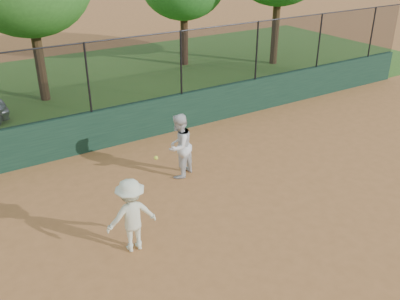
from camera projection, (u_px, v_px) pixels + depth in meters
ground at (224, 252)px, 9.03m from camera, size 80.00×80.00×0.00m
back_wall at (110, 127)px, 13.33m from camera, size 26.00×0.20×1.20m
grass_strip at (55, 92)px, 18.15m from camera, size 36.00×12.00×0.01m
player_second at (179, 146)px, 11.53m from camera, size 1.06×0.99×1.74m
player_main at (132, 215)px, 8.82m from camera, size 1.08×0.69×2.09m
fence_assembly at (104, 74)px, 12.60m from camera, size 26.00×0.06×2.00m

